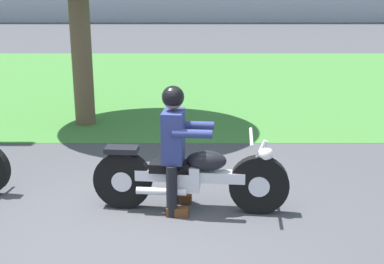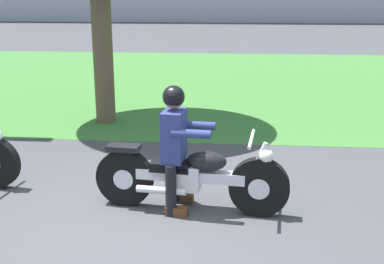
# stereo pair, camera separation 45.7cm
# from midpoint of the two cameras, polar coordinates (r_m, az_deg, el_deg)

# --- Properties ---
(ground) EXTENTS (120.00, 120.00, 0.00)m
(ground) POSITION_cam_midpoint_polar(r_m,az_deg,el_deg) (5.14, -9.44, -11.59)
(ground) COLOR #424247
(grass_verge) EXTENTS (60.00, 12.00, 0.01)m
(grass_verge) POSITION_cam_midpoint_polar(r_m,az_deg,el_deg) (13.79, -3.29, 6.11)
(grass_verge) COLOR #3D7533
(grass_verge) RESTS_ON ground
(motorcycle_lead) EXTENTS (2.17, 0.66, 0.89)m
(motorcycle_lead) POSITION_cam_midpoint_polar(r_m,az_deg,el_deg) (5.43, -2.36, -5.22)
(motorcycle_lead) COLOR black
(motorcycle_lead) RESTS_ON ground
(rider_lead) EXTENTS (0.58, 0.49, 1.41)m
(rider_lead) POSITION_cam_midpoint_polar(r_m,az_deg,el_deg) (5.32, -4.21, -0.86)
(rider_lead) COLOR black
(rider_lead) RESTS_ON ground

